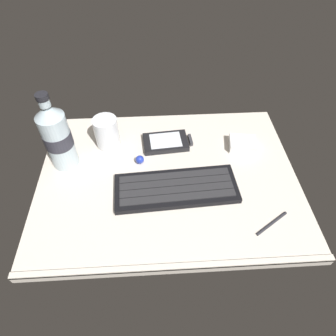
{
  "coord_description": "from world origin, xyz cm",
  "views": [
    {
      "loc": [
        -2.71,
        -46.86,
        55.92
      ],
      "look_at": [
        0.0,
        0.0,
        3.0
      ],
      "focal_mm": 31.26,
      "sensor_mm": 36.0,
      "label": 1
    }
  ],
  "objects_px": {
    "keyboard": "(176,188)",
    "stylus_pen": "(272,223)",
    "charger_block": "(242,144)",
    "water_bottle": "(57,136)",
    "handheld_device": "(168,142)",
    "juice_cup": "(107,133)",
    "trackball_mouse": "(140,160)"
  },
  "relations": [
    {
      "from": "keyboard",
      "to": "stylus_pen",
      "type": "xyz_separation_m",
      "value": [
        0.2,
        -0.1,
        -0.0
      ]
    },
    {
      "from": "trackball_mouse",
      "to": "stylus_pen",
      "type": "distance_m",
      "value": 0.35
    },
    {
      "from": "juice_cup",
      "to": "trackball_mouse",
      "type": "height_order",
      "value": "juice_cup"
    },
    {
      "from": "juice_cup",
      "to": "charger_block",
      "type": "bearing_deg",
      "value": -5.2
    },
    {
      "from": "handheld_device",
      "to": "charger_block",
      "type": "xyz_separation_m",
      "value": [
        0.2,
        -0.02,
        0.0
      ]
    },
    {
      "from": "charger_block",
      "to": "stylus_pen",
      "type": "relative_size",
      "value": 0.74
    },
    {
      "from": "water_bottle",
      "to": "stylus_pen",
      "type": "distance_m",
      "value": 0.53
    },
    {
      "from": "keyboard",
      "to": "handheld_device",
      "type": "xyz_separation_m",
      "value": [
        -0.01,
        0.16,
        -0.0
      ]
    },
    {
      "from": "handheld_device",
      "to": "keyboard",
      "type": "bearing_deg",
      "value": -86.31
    },
    {
      "from": "water_bottle",
      "to": "trackball_mouse",
      "type": "height_order",
      "value": "water_bottle"
    },
    {
      "from": "charger_block",
      "to": "stylus_pen",
      "type": "distance_m",
      "value": 0.24
    },
    {
      "from": "keyboard",
      "to": "trackball_mouse",
      "type": "height_order",
      "value": "trackball_mouse"
    },
    {
      "from": "handheld_device",
      "to": "trackball_mouse",
      "type": "relative_size",
      "value": 6.02
    },
    {
      "from": "handheld_device",
      "to": "water_bottle",
      "type": "xyz_separation_m",
      "value": [
        -0.27,
        -0.05,
        0.08
      ]
    },
    {
      "from": "keyboard",
      "to": "trackball_mouse",
      "type": "bearing_deg",
      "value": 132.34
    },
    {
      "from": "handheld_device",
      "to": "juice_cup",
      "type": "height_order",
      "value": "juice_cup"
    },
    {
      "from": "handheld_device",
      "to": "juice_cup",
      "type": "xyz_separation_m",
      "value": [
        -0.16,
        0.01,
        0.03
      ]
    },
    {
      "from": "water_bottle",
      "to": "stylus_pen",
      "type": "bearing_deg",
      "value": -23.79
    },
    {
      "from": "charger_block",
      "to": "stylus_pen",
      "type": "bearing_deg",
      "value": -87.28
    },
    {
      "from": "juice_cup",
      "to": "charger_block",
      "type": "height_order",
      "value": "juice_cup"
    },
    {
      "from": "juice_cup",
      "to": "stylus_pen",
      "type": "distance_m",
      "value": 0.46
    },
    {
      "from": "keyboard",
      "to": "stylus_pen",
      "type": "relative_size",
      "value": 3.11
    },
    {
      "from": "trackball_mouse",
      "to": "stylus_pen",
      "type": "relative_size",
      "value": 0.23
    },
    {
      "from": "keyboard",
      "to": "water_bottle",
      "type": "relative_size",
      "value": 1.42
    },
    {
      "from": "handheld_device",
      "to": "trackball_mouse",
      "type": "height_order",
      "value": "trackball_mouse"
    },
    {
      "from": "water_bottle",
      "to": "handheld_device",
      "type": "bearing_deg",
      "value": 11.22
    },
    {
      "from": "keyboard",
      "to": "stylus_pen",
      "type": "height_order",
      "value": "keyboard"
    },
    {
      "from": "stylus_pen",
      "to": "keyboard",
      "type": "bearing_deg",
      "value": 120.18
    },
    {
      "from": "keyboard",
      "to": "stylus_pen",
      "type": "bearing_deg",
      "value": -27.21
    },
    {
      "from": "juice_cup",
      "to": "water_bottle",
      "type": "bearing_deg",
      "value": -149.38
    },
    {
      "from": "water_bottle",
      "to": "stylus_pen",
      "type": "height_order",
      "value": "water_bottle"
    },
    {
      "from": "trackball_mouse",
      "to": "keyboard",
      "type": "bearing_deg",
      "value": -47.66
    }
  ]
}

